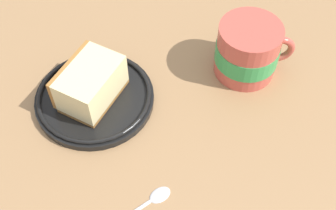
{
  "coord_description": "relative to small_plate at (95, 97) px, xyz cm",
  "views": [
    {
      "loc": [
        29.39,
        -25.77,
        52.71
      ],
      "look_at": [
        4.03,
        0.53,
        3.0
      ],
      "focal_mm": 46.68,
      "sensor_mm": 36.0,
      "label": 1
    }
  ],
  "objects": [
    {
      "name": "teaspoon",
      "position": [
        17.39,
        -6.48,
        -0.48
      ],
      "size": [
        3.65,
        13.35,
        0.8
      ],
      "color": "silver",
      "rests_on": "ground_plane"
    },
    {
      "name": "cake_slice",
      "position": [
        -0.26,
        -0.08,
        3.16
      ],
      "size": [
        9.3,
        11.25,
        5.78
      ],
      "color": "#9E662D",
      "rests_on": "small_plate"
    },
    {
      "name": "ground_plane",
      "position": [
        5.97,
        4.92,
        -2.36
      ],
      "size": [
        148.0,
        148.0,
        3.07
      ],
      "primitive_type": "cube",
      "color": "#936D47"
    },
    {
      "name": "tea_mug",
      "position": [
        12.27,
        20.61,
        3.54
      ],
      "size": [
        10.28,
        10.42,
        8.79
      ],
      "color": "#BF4C3F",
      "rests_on": "ground_plane"
    },
    {
      "name": "small_plate",
      "position": [
        0.0,
        0.0,
        0.0
      ],
      "size": [
        17.78,
        17.78,
        1.69
      ],
      "color": "black",
      "rests_on": "ground_plane"
    }
  ]
}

